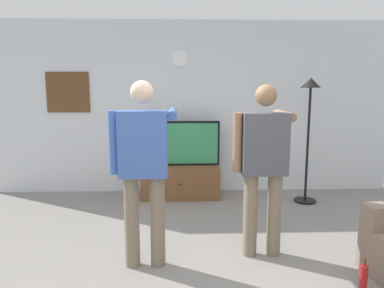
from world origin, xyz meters
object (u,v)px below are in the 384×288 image
at_px(framed_picture, 68,92).
at_px(television, 180,143).
at_px(beverage_bottle, 363,278).
at_px(person_standing_nearer_couch, 264,160).
at_px(floor_lamp, 309,114).
at_px(wall_clock, 180,59).
at_px(person_standing_nearer_lamp, 144,163).
at_px(tv_stand, 180,181).

bearing_deg(framed_picture, television, -8.14).
bearing_deg(framed_picture, beverage_bottle, -42.65).
bearing_deg(person_standing_nearer_couch, floor_lamp, 58.26).
relative_size(wall_clock, beverage_bottle, 0.82).
bearing_deg(person_standing_nearer_lamp, framed_picture, 119.47).
distance_m(tv_stand, floor_lamp, 2.15).
bearing_deg(beverage_bottle, person_standing_nearer_lamp, 164.12).
height_order(floor_lamp, person_standing_nearer_lamp, floor_lamp).
relative_size(television, wall_clock, 4.90).
xyz_separation_m(tv_stand, framed_picture, (-1.74, 0.30, 1.36)).
bearing_deg(person_standing_nearer_couch, wall_clock, 109.72).
bearing_deg(beverage_bottle, wall_clock, 116.90).
relative_size(tv_stand, framed_picture, 1.80).
xyz_separation_m(wall_clock, beverage_bottle, (1.52, -3.00, -1.99)).
bearing_deg(wall_clock, floor_lamp, -18.63).
relative_size(person_standing_nearer_lamp, beverage_bottle, 5.83).
relative_size(person_standing_nearer_lamp, person_standing_nearer_couch, 1.02).
relative_size(tv_stand, floor_lamp, 0.65).
xyz_separation_m(floor_lamp, person_standing_nearer_lamp, (-2.19, -1.84, -0.29)).
relative_size(wall_clock, person_standing_nearer_couch, 0.14).
height_order(framed_picture, person_standing_nearer_lamp, framed_picture).
xyz_separation_m(television, framed_picture, (-1.74, 0.25, 0.77)).
xyz_separation_m(wall_clock, floor_lamp, (1.85, -0.62, -0.81)).
bearing_deg(floor_lamp, person_standing_nearer_lamp, -139.85).
bearing_deg(tv_stand, floor_lamp, -10.20).
bearing_deg(framed_picture, tv_stand, -9.63).
distance_m(floor_lamp, person_standing_nearer_couch, 1.98).
relative_size(floor_lamp, beverage_bottle, 6.03).
distance_m(wall_clock, framed_picture, 1.81).
bearing_deg(person_standing_nearer_lamp, television, 81.28).
bearing_deg(television, person_standing_nearer_couch, -68.13).
height_order(wall_clock, beverage_bottle, wall_clock).
distance_m(wall_clock, person_standing_nearer_lamp, 2.73).
bearing_deg(person_standing_nearer_couch, framed_picture, 138.17).
bearing_deg(beverage_bottle, floor_lamp, 82.19).
relative_size(tv_stand, beverage_bottle, 3.93).
relative_size(floor_lamp, person_standing_nearer_couch, 1.05).
relative_size(framed_picture, person_standing_nearer_couch, 0.38).
bearing_deg(person_standing_nearer_couch, beverage_bottle, -45.47).
bearing_deg(beverage_bottle, tv_stand, 119.32).
height_order(wall_clock, person_standing_nearer_couch, wall_clock).
height_order(television, person_standing_nearer_couch, person_standing_nearer_couch).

